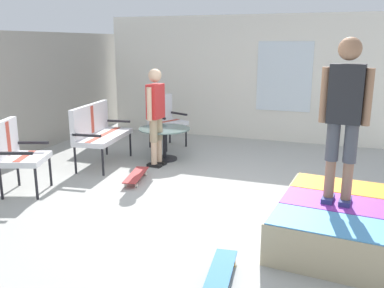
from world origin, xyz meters
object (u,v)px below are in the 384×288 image
(patio_chair_by_wall, at_px, (16,150))
(skateboard_spare, at_px, (220,273))
(patio_table, at_px, (164,137))
(person_watching, at_px, (156,111))
(skateboard_by_bench, at_px, (136,175))
(skate_ramp, at_px, (337,221))
(person_skater, at_px, (345,110))
(patio_bench, at_px, (97,129))
(patio_chair_near_house, at_px, (164,116))

(patio_chair_by_wall, xyz_separation_m, skateboard_spare, (-1.20, -3.24, -0.53))
(patio_table, distance_m, person_watching, 0.66)
(patio_table, bearing_deg, patio_chair_by_wall, 150.26)
(patio_table, distance_m, skateboard_by_bench, 1.25)
(skateboard_by_bench, distance_m, skateboard_spare, 2.91)
(skate_ramp, relative_size, person_watching, 1.11)
(person_skater, bearing_deg, patio_bench, 67.31)
(patio_chair_by_wall, bearing_deg, person_watching, -35.09)
(patio_chair_by_wall, bearing_deg, skate_ramp, -90.40)
(patio_chair_by_wall, height_order, patio_table, patio_chair_by_wall)
(person_watching, bearing_deg, skateboard_spare, -146.73)
(person_skater, xyz_separation_m, skateboard_by_bench, (1.03, 2.85, -1.31))
(patio_table, bearing_deg, patio_chair_near_house, 23.82)
(skate_ramp, height_order, patio_chair_by_wall, patio_chair_by_wall)
(skateboard_by_bench, bearing_deg, patio_bench, 59.87)
(person_skater, relative_size, skateboard_spare, 2.03)
(skateboard_spare, bearing_deg, skateboard_by_bench, 41.60)
(skate_ramp, xyz_separation_m, patio_table, (2.22, 2.92, 0.19))
(patio_table, bearing_deg, skateboard_spare, -149.57)
(patio_bench, height_order, person_watching, person_watching)
(patio_chair_near_house, distance_m, patio_table, 1.01)
(person_watching, relative_size, person_skater, 0.98)
(patio_bench, relative_size, skateboard_by_bench, 1.58)
(patio_table, height_order, person_skater, person_skater)
(patio_table, bearing_deg, skate_ramp, -127.25)
(person_skater, bearing_deg, person_watching, 57.31)
(skate_ramp, height_order, patio_bench, patio_bench)
(skate_ramp, distance_m, person_skater, 1.18)
(patio_chair_by_wall, relative_size, skateboard_by_bench, 1.24)
(person_watching, bearing_deg, skateboard_by_bench, -177.57)
(patio_table, relative_size, skateboard_spare, 1.10)
(person_skater, bearing_deg, skateboard_by_bench, 70.18)
(patio_bench, bearing_deg, patio_chair_near_house, -20.18)
(patio_chair_by_wall, bearing_deg, patio_bench, -10.57)
(skateboard_spare, bearing_deg, patio_chair_near_house, 29.10)
(skate_ramp, bearing_deg, patio_chair_near_house, 46.73)
(skate_ramp, relative_size, skateboard_by_bench, 2.19)
(patio_chair_near_house, distance_m, skateboard_spare, 4.94)
(patio_bench, relative_size, person_watching, 0.81)
(patio_bench, height_order, person_skater, person_skater)
(patio_chair_by_wall, distance_m, person_skater, 4.22)
(patio_bench, xyz_separation_m, patio_chair_by_wall, (-1.57, 0.29, -0.00))
(person_skater, relative_size, skateboard_by_bench, 2.01)
(patio_bench, bearing_deg, skateboard_by_bench, -120.13)
(skate_ramp, bearing_deg, patio_bench, 67.57)
(patio_chair_near_house, bearing_deg, person_watching, -162.04)
(patio_chair_near_house, xyz_separation_m, patio_table, (-0.90, -0.40, -0.21))
(patio_table, height_order, person_watching, person_watching)
(patio_chair_near_house, distance_m, person_watching, 1.39)
(skateboard_spare, bearing_deg, person_watching, 33.27)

